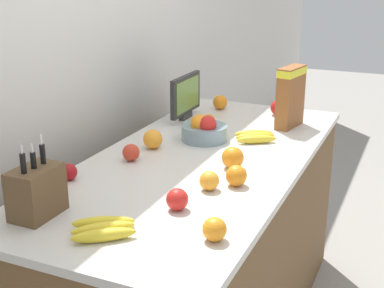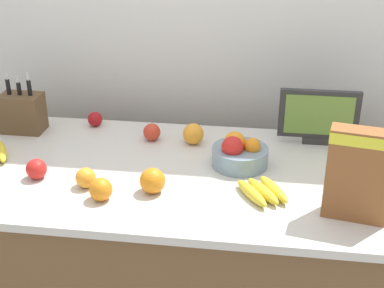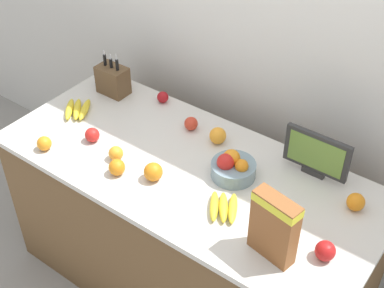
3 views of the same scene
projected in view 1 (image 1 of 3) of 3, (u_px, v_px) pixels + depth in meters
wall_back at (69, 54)px, 2.39m from camera, size 9.00×0.06×2.60m
counter at (200, 251)px, 2.41m from camera, size 1.91×0.85×0.91m
knife_block at (36, 191)px, 1.72m from camera, size 0.17×0.11×0.26m
small_monitor at (186, 96)px, 2.79m from camera, size 0.32×0.03×0.23m
cereal_box at (291, 94)px, 2.64m from camera, size 0.21×0.11×0.30m
fruit_bowl at (204, 130)px, 2.46m from camera, size 0.21×0.21×0.13m
banana_bunch_left at (103, 229)px, 1.61m from camera, size 0.21×0.23×0.04m
banana_bunch_right at (255, 137)px, 2.47m from camera, size 0.20×0.21×0.04m
apple_near_bananas at (131, 152)px, 2.21m from camera, size 0.07×0.07×0.07m
apple_front at (278, 108)px, 2.88m from camera, size 0.08×0.08×0.08m
apple_middle at (177, 199)px, 1.77m from camera, size 0.08×0.08×0.08m
apple_leftmost at (69, 172)px, 2.02m from camera, size 0.06×0.06×0.06m
orange_by_cereal at (209, 181)px, 1.93m from camera, size 0.07×0.07×0.07m
orange_front_right at (233, 158)px, 2.13m from camera, size 0.09×0.09×0.09m
orange_front_center at (215, 229)px, 1.57m from camera, size 0.07×0.07×0.07m
orange_front_left at (236, 176)px, 1.96m from camera, size 0.08×0.08×0.08m
orange_back_center at (153, 139)px, 2.36m from camera, size 0.09×0.09×0.09m
orange_mid_right at (220, 102)px, 2.99m from camera, size 0.08×0.08×0.08m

